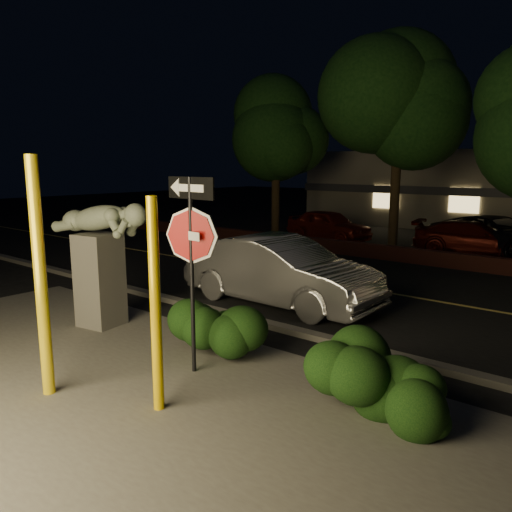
% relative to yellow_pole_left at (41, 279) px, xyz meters
% --- Properties ---
extents(ground, '(90.00, 90.00, 0.00)m').
position_rel_yellow_pole_left_xyz_m(ground, '(1.10, 11.46, -1.70)').
color(ground, black).
rests_on(ground, ground).
extents(patio, '(14.00, 6.00, 0.02)m').
position_rel_yellow_pole_left_xyz_m(patio, '(1.10, 0.46, -1.69)').
color(patio, '#4C4944').
rests_on(patio, ground).
extents(road, '(80.00, 8.00, 0.01)m').
position_rel_yellow_pole_left_xyz_m(road, '(1.10, 8.46, -1.69)').
color(road, black).
rests_on(road, ground).
extents(lane_marking, '(80.00, 0.12, 0.00)m').
position_rel_yellow_pole_left_xyz_m(lane_marking, '(1.10, 8.46, -1.68)').
color(lane_marking, '#CBB051').
rests_on(lane_marking, road).
extents(curb, '(80.00, 0.25, 0.12)m').
position_rel_yellow_pole_left_xyz_m(curb, '(1.10, 4.36, -1.64)').
color(curb, '#4C4944').
rests_on(curb, ground).
extents(brick_wall, '(40.00, 0.35, 0.50)m').
position_rel_yellow_pole_left_xyz_m(brick_wall, '(1.10, 12.76, -1.45)').
color(brick_wall, '#401A14').
rests_on(brick_wall, ground).
extents(parking_lot, '(40.00, 12.00, 0.01)m').
position_rel_yellow_pole_left_xyz_m(parking_lot, '(1.10, 18.46, -1.69)').
color(parking_lot, black).
rests_on(parking_lot, ground).
extents(tree_far_a, '(4.60, 4.60, 7.43)m').
position_rel_yellow_pole_left_xyz_m(tree_far_a, '(-6.90, 14.46, 3.64)').
color(tree_far_a, black).
rests_on(tree_far_a, ground).
extents(tree_far_b, '(5.20, 5.20, 8.41)m').
position_rel_yellow_pole_left_xyz_m(tree_far_b, '(-1.40, 14.66, 4.36)').
color(tree_far_b, black).
rests_on(tree_far_b, ground).
extents(yellow_pole_left, '(0.17, 0.17, 3.39)m').
position_rel_yellow_pole_left_xyz_m(yellow_pole_left, '(0.00, 0.00, 0.00)').
color(yellow_pole_left, yellow).
rests_on(yellow_pole_left, ground).
extents(yellow_pole_right, '(0.14, 0.14, 2.88)m').
position_rel_yellow_pole_left_xyz_m(yellow_pole_right, '(1.59, 0.70, -0.26)').
color(yellow_pole_right, yellow).
rests_on(yellow_pole_right, ground).
extents(signpost, '(1.04, 0.14, 3.08)m').
position_rel_yellow_pole_left_xyz_m(signpost, '(1.05, 1.86, 0.49)').
color(signpost, black).
rests_on(signpost, ground).
extents(sculpture, '(2.39, 1.01, 2.55)m').
position_rel_yellow_pole_left_xyz_m(sculpture, '(-2.08, 2.30, -0.13)').
color(sculpture, '#4C4944').
rests_on(sculpture, ground).
extents(hedge_center, '(2.18, 1.48, 1.04)m').
position_rel_yellow_pole_left_xyz_m(hedge_center, '(0.74, 2.71, -1.18)').
color(hedge_center, black).
rests_on(hedge_center, ground).
extents(hedge_right, '(2.03, 1.55, 1.18)m').
position_rel_yellow_pole_left_xyz_m(hedge_right, '(3.51, 2.46, -1.11)').
color(hedge_right, black).
rests_on(hedge_right, ground).
extents(hedge_far_right, '(1.39, 0.92, 0.93)m').
position_rel_yellow_pole_left_xyz_m(hedge_far_right, '(4.23, 2.34, -1.23)').
color(hedge_far_right, black).
rests_on(hedge_far_right, ground).
extents(silver_sedan, '(4.90, 1.77, 1.61)m').
position_rel_yellow_pole_left_xyz_m(silver_sedan, '(-0.25, 5.88, -0.89)').
color(silver_sedan, '#A7A6AB').
rests_on(silver_sedan, ground).
extents(parked_car_red, '(4.11, 2.12, 1.34)m').
position_rel_yellow_pole_left_xyz_m(parked_car_red, '(-4.75, 15.48, -1.03)').
color(parked_car_red, maroon).
rests_on(parked_car_red, ground).
extents(parked_car_darkred, '(4.45, 2.41, 1.23)m').
position_rel_yellow_pole_left_xyz_m(parked_car_darkred, '(1.24, 15.73, -1.08)').
color(parked_car_darkred, '#410A05').
rests_on(parked_car_darkred, ground).
extents(parked_car_dark, '(5.53, 4.01, 1.40)m').
position_rel_yellow_pole_left_xyz_m(parked_car_dark, '(1.87, 16.47, -1.00)').
color(parked_car_dark, black).
rests_on(parked_car_dark, ground).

